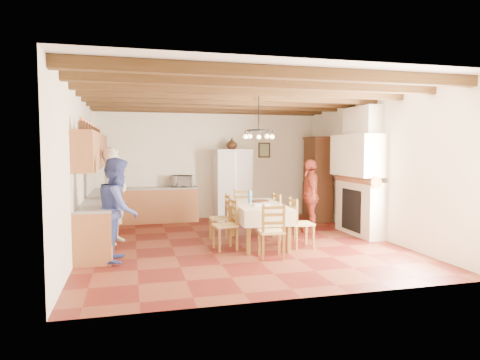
% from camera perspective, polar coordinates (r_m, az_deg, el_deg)
% --- Properties ---
extents(floor, '(6.00, 6.50, 0.02)m').
position_cam_1_polar(floor, '(8.66, -0.15, -8.50)').
color(floor, '#511510').
rests_on(floor, ground).
extents(ceiling, '(6.00, 6.50, 0.02)m').
position_cam_1_polar(ceiling, '(8.52, -0.15, 11.73)').
color(ceiling, silver).
rests_on(ceiling, ground).
extents(wall_back, '(6.00, 0.02, 3.00)m').
position_cam_1_polar(wall_back, '(11.64, -4.10, 2.26)').
color(wall_back, '#ECE4C8').
rests_on(wall_back, ground).
extents(wall_front, '(6.00, 0.02, 3.00)m').
position_cam_1_polar(wall_front, '(5.36, 8.43, -0.09)').
color(wall_front, '#ECE4C8').
rests_on(wall_front, ground).
extents(wall_left, '(0.02, 6.50, 3.00)m').
position_cam_1_polar(wall_left, '(8.25, -20.86, 1.18)').
color(wall_left, '#ECE4C8').
rests_on(wall_left, ground).
extents(wall_right, '(0.02, 6.50, 3.00)m').
position_cam_1_polar(wall_right, '(9.65, 17.46, 1.67)').
color(wall_right, '#ECE4C8').
rests_on(wall_right, ground).
extents(ceiling_beams, '(6.00, 6.30, 0.16)m').
position_cam_1_polar(ceiling_beams, '(8.51, -0.15, 11.06)').
color(ceiling_beams, '#35220E').
rests_on(ceiling_beams, ground).
extents(lower_cabinets_left, '(0.60, 4.30, 0.86)m').
position_cam_1_polar(lower_cabinets_left, '(9.38, -18.08, -4.99)').
color(lower_cabinets_left, brown).
rests_on(lower_cabinets_left, ground).
extents(lower_cabinets_back, '(2.30, 0.60, 0.86)m').
position_cam_1_polar(lower_cabinets_back, '(11.25, -11.59, -3.35)').
color(lower_cabinets_back, brown).
rests_on(lower_cabinets_back, ground).
extents(countertop_left, '(0.62, 4.30, 0.04)m').
position_cam_1_polar(countertop_left, '(9.32, -18.14, -2.26)').
color(countertop_left, slate).
rests_on(countertop_left, lower_cabinets_left).
extents(countertop_back, '(2.34, 0.62, 0.04)m').
position_cam_1_polar(countertop_back, '(11.20, -11.62, -1.07)').
color(countertop_back, slate).
rests_on(countertop_back, lower_cabinets_back).
extents(backsplash_left, '(0.03, 4.30, 0.60)m').
position_cam_1_polar(backsplash_left, '(9.31, -19.94, -0.32)').
color(backsplash_left, silver).
rests_on(backsplash_left, ground).
extents(backsplash_back, '(2.30, 0.03, 0.60)m').
position_cam_1_polar(backsplash_back, '(11.46, -11.72, 0.65)').
color(backsplash_back, silver).
rests_on(backsplash_back, ground).
extents(upper_cabinets, '(0.35, 4.20, 0.70)m').
position_cam_1_polar(upper_cabinets, '(9.27, -19.05, 3.70)').
color(upper_cabinets, brown).
rests_on(upper_cabinets, ground).
extents(fireplace, '(0.56, 1.60, 2.80)m').
position_cam_1_polar(fireplace, '(9.68, 15.36, 1.13)').
color(fireplace, beige).
rests_on(fireplace, ground).
extents(wall_picture, '(0.34, 0.03, 0.42)m').
position_cam_1_polar(wall_picture, '(11.98, 3.25, 4.00)').
color(wall_picture, '#302217').
rests_on(wall_picture, ground).
extents(refrigerator, '(0.94, 0.78, 1.87)m').
position_cam_1_polar(refrigerator, '(11.44, -1.05, -0.58)').
color(refrigerator, silver).
rests_on(refrigerator, floor).
extents(hutch, '(0.67, 1.27, 2.20)m').
position_cam_1_polar(hutch, '(11.59, 10.26, 0.23)').
color(hutch, '#34210E').
rests_on(hutch, floor).
extents(dining_table, '(1.04, 1.88, 0.80)m').
position_cam_1_polar(dining_table, '(8.51, 2.47, -3.74)').
color(dining_table, silver).
rests_on(dining_table, floor).
extents(chandelier, '(0.47, 0.47, 0.03)m').
position_cam_1_polar(chandelier, '(8.44, 2.50, 6.61)').
color(chandelier, black).
rests_on(chandelier, ground).
extents(chair_left_near, '(0.45, 0.46, 0.96)m').
position_cam_1_polar(chair_left_near, '(8.06, -2.02, -5.91)').
color(chair_left_near, brown).
rests_on(chair_left_near, floor).
extents(chair_left_far, '(0.41, 0.43, 0.96)m').
position_cam_1_polar(chair_left_far, '(8.85, -2.75, -5.00)').
color(chair_left_far, brown).
rests_on(chair_left_far, floor).
extents(chair_right_near, '(0.41, 0.43, 0.96)m').
position_cam_1_polar(chair_right_near, '(8.31, 8.21, -5.65)').
color(chair_right_near, brown).
rests_on(chair_right_near, floor).
extents(chair_right_far, '(0.43, 0.44, 0.96)m').
position_cam_1_polar(chair_right_far, '(9.07, 5.90, -4.79)').
color(chair_right_far, brown).
rests_on(chair_right_far, floor).
extents(chair_end_near, '(0.46, 0.44, 0.96)m').
position_cam_1_polar(chair_end_near, '(7.47, 4.20, -6.73)').
color(chair_end_near, brown).
rests_on(chair_end_near, floor).
extents(chair_end_far, '(0.46, 0.44, 0.96)m').
position_cam_1_polar(chair_end_far, '(9.69, 0.47, -4.18)').
color(chair_end_far, brown).
rests_on(chair_end_far, floor).
extents(person_man, '(0.69, 0.82, 1.93)m').
position_cam_1_polar(person_man, '(8.89, -16.42, -1.99)').
color(person_man, beige).
rests_on(person_man, floor).
extents(person_woman_blue, '(0.75, 0.92, 1.75)m').
position_cam_1_polar(person_woman_blue, '(7.51, -15.93, -3.77)').
color(person_woman_blue, '#39458E').
rests_on(person_woman_blue, floor).
extents(person_woman_red, '(0.66, 1.04, 1.65)m').
position_cam_1_polar(person_woman_red, '(9.87, 9.35, -2.05)').
color(person_woman_red, '#9E3726').
rests_on(person_woman_red, floor).
extents(microwave, '(0.59, 0.45, 0.29)m').
position_cam_1_polar(microwave, '(11.25, -7.71, -0.14)').
color(microwave, silver).
rests_on(microwave, countertop_back).
extents(fridge_vase, '(0.34, 0.34, 0.30)m').
position_cam_1_polar(fridge_vase, '(11.40, -1.09, 4.87)').
color(fridge_vase, '#34210E').
rests_on(fridge_vase, refrigerator).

